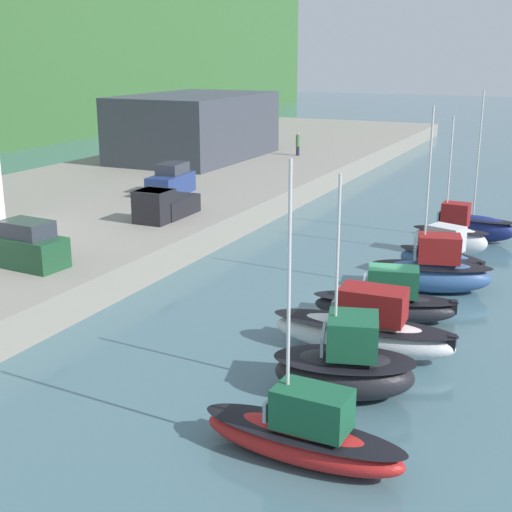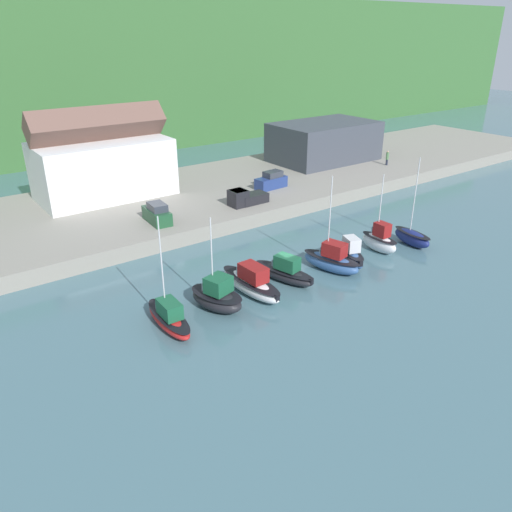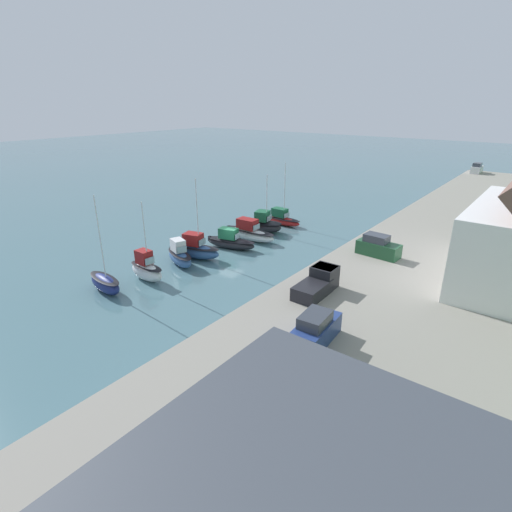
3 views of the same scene
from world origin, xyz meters
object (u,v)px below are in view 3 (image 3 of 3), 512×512
moored_boat_4 (196,249)px  parked_car_0 (378,247)px  moored_boat_2 (249,232)px  parked_car_2 (477,169)px  parked_car_1 (316,329)px  moored_boat_3 (230,241)px  moored_boat_5 (180,256)px  moored_boat_6 (146,269)px  pickup_truck_0 (319,282)px  moored_boat_1 (264,224)px  moored_boat_0 (281,219)px  moored_boat_7 (105,283)px

moored_boat_4 → parked_car_0: bearing=103.3°
moored_boat_2 → parked_car_2: (-60.82, 14.18, 1.54)m
parked_car_1 → parked_car_0: bearing=94.6°
moored_boat_3 → moored_boat_5: 7.13m
parked_car_0 → parked_car_1: (17.37, 2.78, 0.00)m
moored_boat_2 → parked_car_0: bearing=89.3°
moored_boat_3 → moored_boat_6: 11.65m
moored_boat_6 → pickup_truck_0: 16.70m
moored_boat_6 → pickup_truck_0: moored_boat_6 is taller
parked_car_0 → parked_car_1: same height
moored_boat_1 → moored_boat_5: size_ratio=1.51×
parked_car_2 → moored_boat_5: bearing=-101.7°
parked_car_2 → moored_boat_2: bearing=-103.0°
moored_boat_5 → parked_car_0: size_ratio=1.16×
moored_boat_2 → parked_car_2: size_ratio=1.72×
moored_boat_4 → parked_car_2: 70.84m
moored_boat_0 → moored_boat_5: size_ratio=1.71×
moored_boat_0 → moored_boat_1: size_ratio=1.13×
moored_boat_4 → moored_boat_6: (6.95, 0.41, 0.08)m
moored_boat_0 → moored_boat_2: 7.94m
moored_boat_2 → moored_boat_7: size_ratio=0.81×
moored_boat_1 → parked_car_2: bearing=149.5°
pickup_truck_0 → moored_boat_2: bearing=145.3°
moored_boat_5 → moored_boat_2: bearing=-164.8°
moored_boat_0 → pickup_truck_0: moored_boat_0 is taller
moored_boat_0 → moored_boat_3: 11.64m
moored_boat_0 → parked_car_1: moored_boat_0 is taller
moored_boat_5 → parked_car_1: bearing=92.3°
moored_boat_1 → parked_car_1: bearing=27.2°
parked_car_0 → moored_boat_3: bearing=-70.9°
moored_boat_0 → parked_car_0: 18.40m
parked_car_2 → pickup_truck_0: parked_car_2 is taller
moored_boat_7 → parked_car_0: 26.44m
moored_boat_4 → moored_boat_7: size_ratio=0.98×
parked_car_0 → moored_boat_4: bearing=-58.0°
moored_boat_3 → moored_boat_4: size_ratio=0.72×
moored_boat_1 → moored_boat_5: bearing=-17.6°
parked_car_0 → moored_boat_1: bearing=-96.3°
moored_boat_4 → parked_car_2: bearing=153.3°
moored_boat_3 → moored_boat_7: moored_boat_7 is taller
moored_boat_4 → pickup_truck_0: bearing=68.9°
moored_boat_0 → moored_boat_6: (23.25, 0.19, 0.32)m
moored_boat_5 → moored_boat_0: bearing=-161.1°
moored_boat_1 → pickup_truck_0: size_ratio=1.59×
moored_boat_1 → parked_car_1: moored_boat_1 is taller
moored_boat_3 → parked_car_1: (13.15, 18.79, 1.64)m
moored_boat_6 → parked_car_2: 77.56m
moored_boat_1 → moored_boat_2: (3.62, 0.45, -0.09)m
moored_boat_4 → parked_car_1: 21.54m
moored_boat_4 → moored_boat_5: bearing=-13.5°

